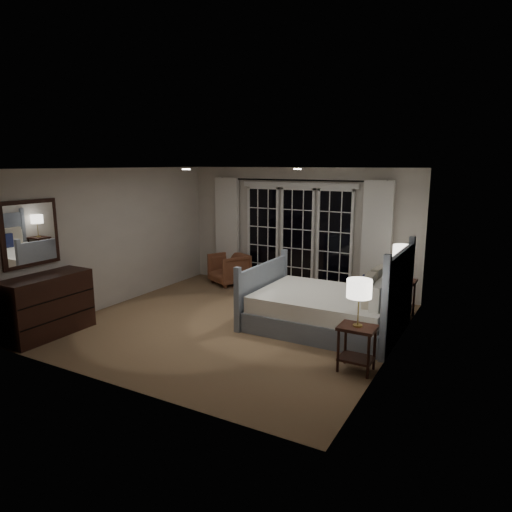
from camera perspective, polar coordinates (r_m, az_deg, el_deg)
The scene contains 20 objects.
floor at distance 7.56m, azimuth -2.63°, elevation -8.42°, with size 5.00×5.00×0.00m, color #8B654B.
ceiling at distance 7.11m, azimuth -2.81°, elevation 10.88°, with size 5.00×5.00×0.00m, color silver.
wall_left at distance 8.79m, azimuth -16.74°, elevation 2.34°, with size 0.02×5.00×2.50m, color beige.
wall_right at distance 6.32m, azimuth 16.98°, elevation -1.12°, with size 0.02×5.00×2.50m, color beige.
wall_back at distance 9.43m, azimuth 5.29°, elevation 3.36°, with size 5.00×0.02×2.50m, color beige.
wall_front at distance 5.32m, azimuth -17.00°, elevation -3.42°, with size 5.00×0.02×2.50m, color beige.
french_doors at distance 9.41m, azimuth 5.17°, elevation 2.36°, with size 2.50×0.04×2.20m.
curtain_rod at distance 9.25m, azimuth 5.15°, elevation 9.43°, with size 0.03×0.03×3.50m, color black.
curtain_left at distance 10.11m, azimuth -3.60°, elevation 3.36°, with size 0.55×0.10×2.25m, color white.
curtain_right at distance 8.80m, azimuth 14.84°, elevation 1.79°, with size 0.55×0.10×2.25m, color white.
downlight_a at distance 7.27m, azimuth 5.20°, elevation 10.78°, with size 0.12×0.12×0.01m, color white.
downlight_b at distance 7.13m, azimuth -8.72°, elevation 10.68°, with size 0.12×0.12×0.01m, color white.
bed at distance 7.33m, azimuth 9.09°, elevation -6.45°, with size 2.29×1.65×1.34m.
nightstand_left at distance 5.94m, azimuth 12.49°, elevation -10.43°, with size 0.45×0.36×0.59m.
nightstand_right at distance 8.12m, azimuth 17.51°, elevation -4.36°, with size 0.50×0.40×0.65m.
lamp_left at distance 5.72m, azimuth 12.78°, elevation -4.06°, with size 0.31×0.31×0.60m.
lamp_right at distance 7.96m, azimuth 17.81°, elevation 0.48°, with size 0.31×0.31×0.60m.
armchair at distance 9.91m, azimuth -3.38°, elevation -1.61°, with size 0.71×0.73×0.66m, color brown.
dresser at distance 7.63m, azimuth -24.65°, elevation -5.63°, with size 0.56×1.32×0.93m.
mirror at distance 7.59m, azimuth -26.40°, elevation 2.54°, with size 0.05×0.85×1.00m.
Camera 1 is at (3.74, -6.05, 2.57)m, focal length 32.00 mm.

